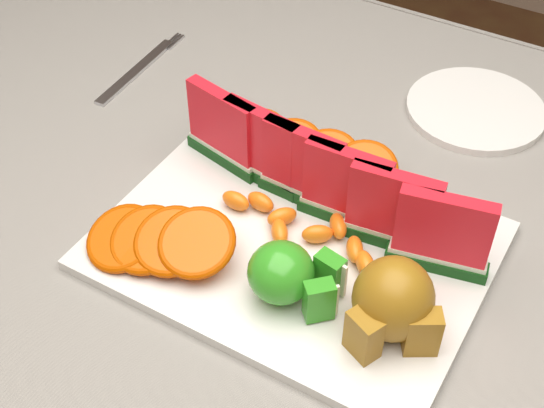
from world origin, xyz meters
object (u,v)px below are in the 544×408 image
Objects in this scene: pear_cluster at (393,303)px; side_plate at (476,109)px; fork at (140,68)px; apple_cluster at (288,275)px; platter at (295,245)px.

pear_cluster reaches higher than side_plate.
pear_cluster is 0.50× the size of fork.
side_plate is at bearing 82.03° from apple_cluster.
platter is 2.04× the size of side_plate.
pear_cluster is (0.10, 0.02, 0.01)m from apple_cluster.
platter is at bearing 113.84° from apple_cluster.
fork is at bearing -161.82° from side_plate.
apple_cluster is 1.06× the size of pear_cluster.
fork is (-0.38, 0.26, -0.04)m from apple_cluster.
platter is 0.40m from fork.
platter reaches higher than side_plate.
side_plate is at bearing 18.18° from fork.
platter is 0.34m from side_plate.
fork is (-0.49, 0.24, -0.05)m from pear_cluster.
apple_cluster is at bearing -171.62° from pear_cluster.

